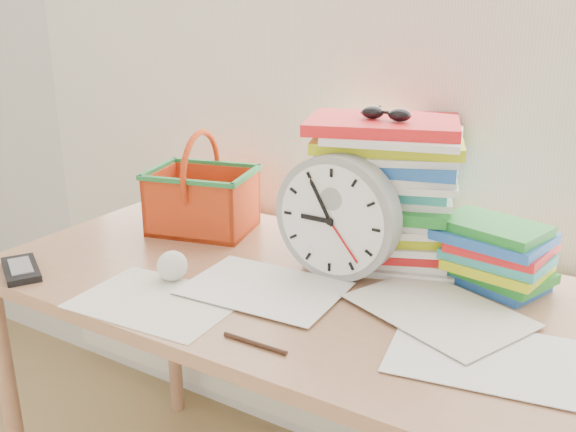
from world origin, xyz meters
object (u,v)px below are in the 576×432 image
Objects in this scene: desk at (295,313)px; paper_stack at (386,191)px; calculator at (21,269)px; basket at (202,182)px; clock at (337,217)px; book_stack at (499,255)px.

paper_stack reaches higher than desk.
paper_stack reaches higher than calculator.
paper_stack reaches higher than basket.
clock reaches higher than calculator.
calculator is (-0.93, -0.49, -0.07)m from book_stack.
paper_stack is 2.30× the size of calculator.
desk is at bearing -129.14° from clock.
clock reaches higher than desk.
calculator reaches higher than desk.
clock is (0.06, 0.07, 0.21)m from desk.
paper_stack reaches higher than book_stack.
paper_stack is 1.25× the size of clock.
desk is at bearing -36.95° from basket.
calculator is at bearing -125.93° from basket.
book_stack is (0.38, 0.21, 0.15)m from desk.
paper_stack is 0.85m from calculator.
calculator is at bearing -149.80° from clock.
clock reaches higher than basket.
calculator is (-0.17, -0.44, -0.12)m from basket.
clock is 1.12× the size of book_stack.
book_stack reaches higher than calculator.
book_stack is at bearing -10.71° from basket.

